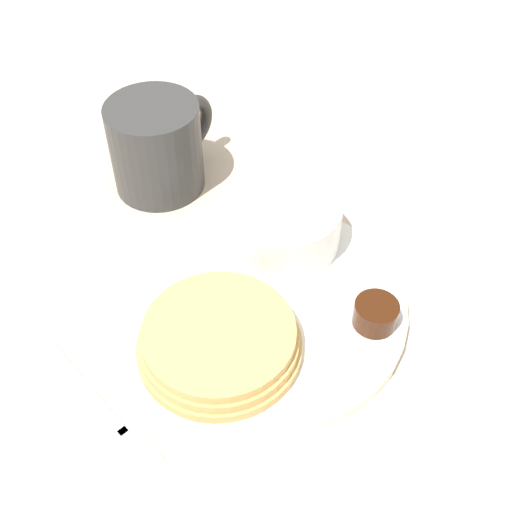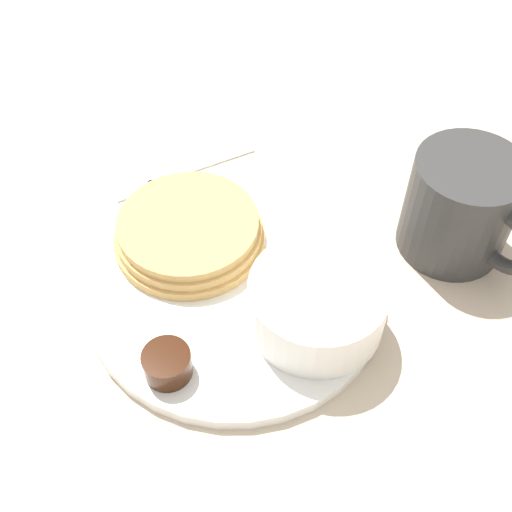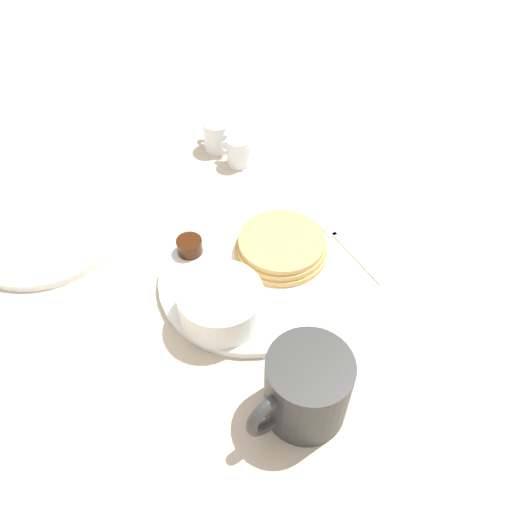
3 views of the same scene
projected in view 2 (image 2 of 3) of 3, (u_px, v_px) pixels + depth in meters
The scene contains 8 objects.
ground_plane at pixel (236, 292), 0.54m from camera, with size 4.00×4.00×0.00m, color #C6B299.
plate at pixel (236, 288), 0.54m from camera, with size 0.25×0.25×0.01m.
pancake_stack at pixel (189, 231), 0.55m from camera, with size 0.13×0.13×0.03m.
bowl at pixel (317, 302), 0.49m from camera, with size 0.11×0.11×0.05m.
syrup_cup at pixel (167, 364), 0.47m from camera, with size 0.04×0.04×0.02m.
butter_ramekin at pixel (329, 333), 0.48m from camera, with size 0.04×0.04×0.04m.
coffee_mug at pixel (462, 208), 0.54m from camera, with size 0.12×0.09×0.09m.
fork at pixel (169, 177), 0.63m from camera, with size 0.07×0.14×0.00m.
Camera 2 is at (0.32, -0.02, 0.44)m, focal length 45.00 mm.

